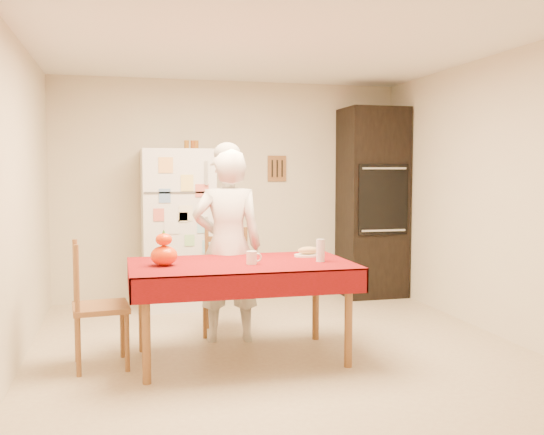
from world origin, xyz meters
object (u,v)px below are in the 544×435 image
object	(u,v)px
coffee_mug	(252,258)
pumpkin_lower	(164,256)
refrigerator	(178,228)
bread_plate	(308,255)
chair_far	(226,276)
dining_table	(241,271)
oven_cabinet	(372,202)
seated_woman	(228,246)
wine_glass	(320,250)
chair_left	(92,301)

from	to	relation	value
coffee_mug	pumpkin_lower	bearing A→B (deg)	171.50
refrigerator	bread_plate	world-z (taller)	refrigerator
refrigerator	chair_far	xyz separation A→B (m)	(0.33, -1.15, -0.34)
dining_table	coffee_mug	world-z (taller)	coffee_mug
oven_cabinet	dining_table	xyz separation A→B (m)	(-1.98, -2.05, -0.41)
refrigerator	seated_woman	world-z (taller)	refrigerator
chair_far	wine_glass	size ratio (longest dim) A/B	5.40
oven_cabinet	chair_far	distance (m)	2.37
bread_plate	coffee_mug	bearing A→B (deg)	-150.80
dining_table	chair_left	size ratio (longest dim) A/B	1.79
refrigerator	coffee_mug	xyz separation A→B (m)	(0.36, -2.11, -0.04)
chair_left	pumpkin_lower	bearing A→B (deg)	-103.95
dining_table	wine_glass	size ratio (longest dim) A/B	9.66
wine_glass	coffee_mug	bearing A→B (deg)	-179.31
oven_cabinet	wine_glass	distance (m)	2.56
dining_table	wine_glass	bearing A→B (deg)	-9.62
oven_cabinet	coffee_mug	xyz separation A→B (m)	(-1.92, -2.16, -0.29)
coffee_mug	wine_glass	size ratio (longest dim) A/B	0.57
chair_far	bread_plate	distance (m)	0.91
refrigerator	oven_cabinet	xyz separation A→B (m)	(2.28, 0.05, 0.25)
chair_far	chair_left	bearing A→B (deg)	-134.02
dining_table	pumpkin_lower	bearing A→B (deg)	-178.65
coffee_mug	bread_plate	distance (m)	0.63
dining_table	bread_plate	bearing A→B (deg)	17.77
dining_table	refrigerator	bearing A→B (deg)	98.50
seated_woman	pumpkin_lower	distance (m)	0.80
seated_woman	bread_plate	bearing A→B (deg)	156.69
chair_far	coffee_mug	xyz separation A→B (m)	(0.03, -0.96, 0.30)
chair_far	chair_left	distance (m)	1.39
seated_woman	oven_cabinet	bearing A→B (deg)	-136.81
chair_far	seated_woman	bearing A→B (deg)	-85.05
chair_left	pumpkin_lower	xyz separation A→B (m)	(0.53, -0.08, 0.33)
oven_cabinet	bread_plate	distance (m)	2.33
seated_woman	wine_glass	distance (m)	0.90
oven_cabinet	pumpkin_lower	xyz separation A→B (m)	(-2.57, -2.06, -0.26)
oven_cabinet	seated_woman	world-z (taller)	oven_cabinet
seated_woman	wine_glass	size ratio (longest dim) A/B	9.40
oven_cabinet	pumpkin_lower	distance (m)	3.30
pumpkin_lower	wine_glass	bearing A→B (deg)	-4.30
dining_table	chair_far	size ratio (longest dim) A/B	1.79
oven_cabinet	chair_left	bearing A→B (deg)	-147.40
seated_woman	coffee_mug	world-z (taller)	seated_woman
coffee_mug	bread_plate	xyz separation A→B (m)	(0.55, 0.31, -0.04)
dining_table	coffee_mug	xyz separation A→B (m)	(0.06, -0.11, 0.12)
refrigerator	wine_glass	distance (m)	2.29
refrigerator	chair_left	distance (m)	2.13
chair_far	oven_cabinet	bearing A→B (deg)	43.21
chair_left	bread_plate	distance (m)	1.75
refrigerator	chair_far	distance (m)	1.25
coffee_mug	pumpkin_lower	world-z (taller)	pumpkin_lower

